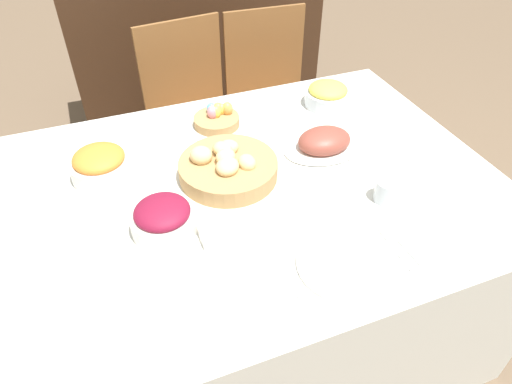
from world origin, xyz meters
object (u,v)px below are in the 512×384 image
object	(u,v)px
sideboard	(197,50)
knife	(395,249)
pineapple_bowl	(328,95)
drinking_cup	(387,191)
bread_basket	(227,167)
butter_dish	(219,233)
chair_far_right	(271,98)
carrot_bowl	(100,165)
spoon	(404,246)
chair_far_center	(194,113)
ham_platter	(324,142)
beet_salad_bowl	(163,218)
dinner_plate	(345,264)
egg_basket	(217,118)
fork	(292,282)

from	to	relation	value
sideboard	knife	world-z (taller)	sideboard
pineapple_bowl	drinking_cup	world-z (taller)	pineapple_bowl
bread_basket	butter_dish	distance (m)	0.28
pineapple_bowl	knife	size ratio (longest dim) A/B	1.11
chair_far_right	carrot_bowl	size ratio (longest dim) A/B	4.82
carrot_bowl	spoon	xyz separation A→B (m)	(0.73, -0.61, -0.05)
chair_far_center	knife	bearing A→B (deg)	-87.01
chair_far_right	ham_platter	distance (m)	0.89
sideboard	spoon	distance (m)	2.10
beet_salad_bowl	dinner_plate	distance (m)	0.51
sideboard	beet_salad_bowl	bearing A→B (deg)	-107.53
chair_far_center	sideboard	distance (m)	0.79
ham_platter	knife	world-z (taller)	ham_platter
chair_far_right	knife	world-z (taller)	chair_far_right
dinner_plate	knife	size ratio (longest dim) A/B	1.59
chair_far_right	chair_far_center	distance (m)	0.42
sideboard	carrot_bowl	world-z (taller)	sideboard
chair_far_center	carrot_bowl	distance (m)	0.91
bread_basket	ham_platter	bearing A→B (deg)	4.17
egg_basket	butter_dish	distance (m)	0.59
fork	drinking_cup	distance (m)	0.44
carrot_bowl	spoon	size ratio (longest dim) A/B	1.18
egg_basket	drinking_cup	xyz separation A→B (m)	(0.35, -0.59, 0.01)
bread_basket	dinner_plate	distance (m)	0.50
knife	ham_platter	bearing A→B (deg)	87.18
chair_far_center	bread_basket	size ratio (longest dim) A/B	2.90
bread_basket	spoon	world-z (taller)	bread_basket
beet_salad_bowl	dinner_plate	size ratio (longest dim) A/B	0.71
egg_basket	bread_basket	bearing A→B (deg)	-101.25
knife	butter_dish	size ratio (longest dim) A/B	1.51
chair_far_center	dinner_plate	world-z (taller)	chair_far_center
chair_far_center	spoon	size ratio (longest dim) A/B	5.70
beet_salad_bowl	knife	world-z (taller)	beet_salad_bowl
beet_salad_bowl	egg_basket	bearing A→B (deg)	57.64
fork	spoon	xyz separation A→B (m)	(0.34, 0.00, 0.00)
fork	spoon	bearing A→B (deg)	1.75
sideboard	chair_far_center	bearing A→B (deg)	-106.63
drinking_cup	bread_basket	bearing A→B (deg)	145.52
sideboard	ham_platter	xyz separation A→B (m)	(0.04, -1.59, 0.30)
carrot_bowl	butter_dish	world-z (taller)	carrot_bowl
carrot_bowl	dinner_plate	bearing A→B (deg)	-47.96
sideboard	butter_dish	world-z (taller)	sideboard
ham_platter	drinking_cup	xyz separation A→B (m)	(0.05, -0.31, 0.01)
ham_platter	butter_dish	xyz separation A→B (m)	(-0.47, -0.28, -0.01)
bread_basket	drinking_cup	distance (m)	0.50
dinner_plate	egg_basket	bearing A→B (deg)	97.77
egg_basket	fork	bearing A→B (deg)	-93.48
ham_platter	fork	size ratio (longest dim) A/B	1.81
chair_far_right	chair_far_center	bearing A→B (deg)	-176.70
chair_far_center	pineapple_bowl	xyz separation A→B (m)	(0.42, -0.56, 0.30)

